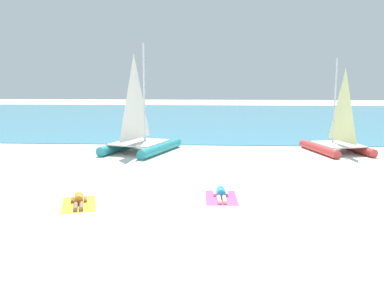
{
  "coord_description": "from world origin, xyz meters",
  "views": [
    {
      "loc": [
        1.2,
        -13.37,
        4.2
      ],
      "look_at": [
        0.0,
        5.79,
        1.2
      ],
      "focal_mm": 39.4,
      "sensor_mm": 36.0,
      "label": 1
    }
  ],
  "objects": [
    {
      "name": "ocean_water",
      "position": [
        0.0,
        32.88,
        0.03
      ],
      "size": [
        120.0,
        40.0,
        0.05
      ],
      "primitive_type": "cube",
      "color": "teal",
      "rests_on": "ground"
    },
    {
      "name": "sunbather_right",
      "position": [
        1.33,
        1.22,
        0.13
      ],
      "size": [
        0.56,
        1.56,
        0.3
      ],
      "rotation": [
        0.0,
        0.0,
        0.04
      ],
      "color": "#268CCC",
      "rests_on": "towel_right"
    },
    {
      "name": "sailboat_teal",
      "position": [
        -3.28,
        10.29,
        0.92
      ],
      "size": [
        4.35,
        5.46,
        6.21
      ],
      "rotation": [
        0.0,
        0.0,
        -0.31
      ],
      "color": "teal",
      "rests_on": "ground"
    },
    {
      "name": "towel_left",
      "position": [
        -3.46,
        0.06,
        0.01
      ],
      "size": [
        1.61,
        2.14,
        0.01
      ],
      "primitive_type": "cube",
      "rotation": [
        0.0,
        0.0,
        0.3
      ],
      "color": "yellow",
      "rests_on": "ground"
    },
    {
      "name": "sunbather_left",
      "position": [
        -3.48,
        0.12,
        0.13
      ],
      "size": [
        0.83,
        1.54,
        0.3
      ],
      "rotation": [
        0.0,
        0.0,
        0.3
      ],
      "color": "orange",
      "rests_on": "towel_left"
    },
    {
      "name": "ground_plane",
      "position": [
        0.0,
        10.0,
        0.0
      ],
      "size": [
        120.0,
        120.0,
        0.0
      ],
      "primitive_type": "plane",
      "color": "white"
    },
    {
      "name": "sailboat_red",
      "position": [
        8.0,
        10.81,
        0.79
      ],
      "size": [
        3.53,
        4.6,
        5.33
      ],
      "rotation": [
        0.0,
        0.0,
        0.25
      ],
      "color": "#CC3838",
      "rests_on": "ground"
    },
    {
      "name": "towel_right",
      "position": [
        1.33,
        1.15,
        0.01
      ],
      "size": [
        1.18,
        1.95,
        0.01
      ],
      "primitive_type": "cube",
      "rotation": [
        0.0,
        0.0,
        0.04
      ],
      "color": "#D84C99",
      "rests_on": "ground"
    }
  ]
}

